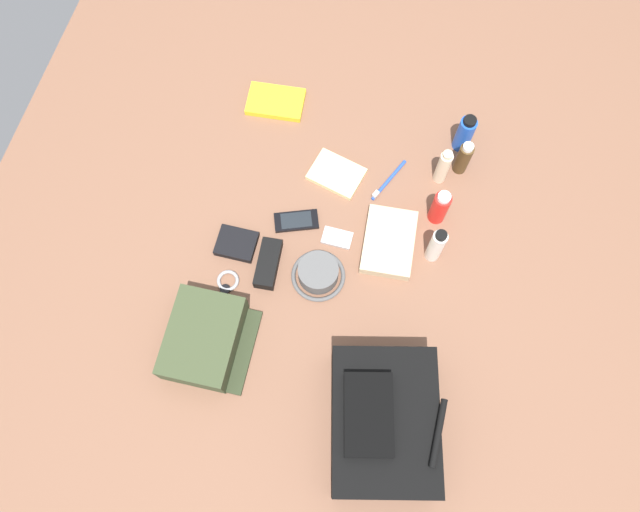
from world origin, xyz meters
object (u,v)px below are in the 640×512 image
object	(u,v)px
bucket_hat	(318,273)
notepad	(336,174)
sunscreen_spray	(440,207)
sunglasses_case	(268,264)
paperback_novel	(276,102)
cell_phone	(296,221)
deodorant_spray	(465,133)
folded_towel	(389,242)
wallet	(237,244)
cologne_bottle	(463,158)
lotion_bottle	(443,167)
toothpaste_tube	(436,246)
backpack	(383,422)
wristwatch	(228,282)
media_player	(337,238)
toiletry_pouch	(205,339)
toothbrush	(387,182)

from	to	relation	value
bucket_hat	notepad	world-z (taller)	bucket_hat
sunscreen_spray	notepad	distance (m)	0.32
sunglasses_case	sunscreen_spray	bearing A→B (deg)	117.50
paperback_novel	cell_phone	bearing A→B (deg)	24.19
deodorant_spray	cell_phone	distance (m)	0.56
folded_towel	sunglasses_case	xyz separation A→B (m)	(0.15, -0.31, 0.00)
paperback_novel	sunglasses_case	bearing A→B (deg)	13.57
cell_phone	wallet	world-z (taller)	wallet
cologne_bottle	paperback_novel	distance (m)	0.60
lotion_bottle	cell_phone	distance (m)	0.45
bucket_hat	toothpaste_tube	world-z (taller)	toothpaste_tube
sunglasses_case	paperback_novel	bearing A→B (deg)	-170.81
backpack	lotion_bottle	xyz separation A→B (m)	(-0.74, 0.02, -0.00)
cologne_bottle	cell_phone	world-z (taller)	cologne_bottle
toothpaste_tube	paperback_novel	size ratio (longest dim) A/B	0.86
backpack	cell_phone	xyz separation A→B (m)	(-0.49, -0.36, -0.07)
backpack	wristwatch	world-z (taller)	backpack
bucket_hat	sunglasses_case	world-z (taller)	bucket_hat
media_player	deodorant_spray	bearing A→B (deg)	143.34
backpack	toiletry_pouch	size ratio (longest dim) A/B	1.64
cologne_bottle	sunglasses_case	size ratio (longest dim) A/B	0.94
wristwatch	sunglasses_case	world-z (taller)	sunglasses_case
cologne_bottle	paperback_novel	xyz separation A→B (m)	(-0.08, -0.59, -0.05)
bucket_hat	wristwatch	world-z (taller)	bucket_hat
bucket_hat	paperback_novel	bearing A→B (deg)	-152.45
cologne_bottle	lotion_bottle	distance (m)	0.07
toiletry_pouch	sunglasses_case	world-z (taller)	toiletry_pouch
lotion_bottle	wristwatch	size ratio (longest dim) A/B	2.04
toiletry_pouch	lotion_bottle	size ratio (longest dim) A/B	1.71
cell_phone	wristwatch	size ratio (longest dim) A/B	1.95
paperback_novel	notepad	size ratio (longest dim) A/B	1.21
paperback_novel	sunscreen_spray	bearing A→B (deg)	65.34
wristwatch	toothbrush	bearing A→B (deg)	138.45
paperback_novel	cell_phone	size ratio (longest dim) A/B	1.31
paperback_novel	media_player	size ratio (longest dim) A/B	2.16
cell_phone	toothbrush	distance (m)	0.29
deodorant_spray	folded_towel	bearing A→B (deg)	-21.10
cologne_bottle	sunscreen_spray	world-z (taller)	sunscreen_spray
toothbrush	folded_towel	size ratio (longest dim) A/B	0.75
paperback_novel	notepad	world-z (taller)	paperback_novel
sunglasses_case	wallet	bearing A→B (deg)	-114.43
toiletry_pouch	deodorant_spray	distance (m)	0.95
backpack	bucket_hat	bearing A→B (deg)	-143.79
deodorant_spray	toothpaste_tube	world-z (taller)	toothpaste_tube
bucket_hat	wallet	distance (m)	0.25
media_player	toothbrush	size ratio (longest dim) A/B	0.56
sunscreen_spray	folded_towel	distance (m)	0.17
cell_phone	toothbrush	bearing A→B (deg)	129.36
toiletry_pouch	wallet	xyz separation A→B (m)	(-0.29, -0.01, -0.03)
bucket_hat	deodorant_spray	world-z (taller)	deodorant_spray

